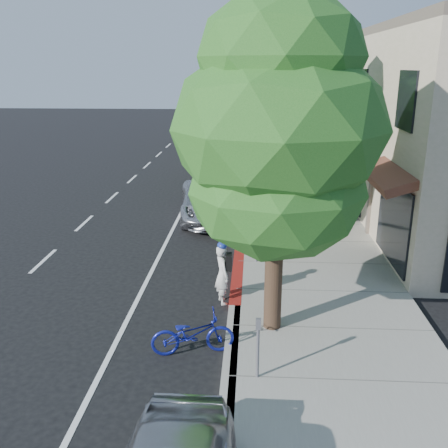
# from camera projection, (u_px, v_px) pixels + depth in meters

# --- Properties ---
(ground) EXTENTS (120.00, 120.00, 0.00)m
(ground) POSITION_uv_depth(u_px,v_px,m) (236.00, 293.00, 13.57)
(ground) COLOR black
(ground) RESTS_ON ground
(sidewalk) EXTENTS (4.60, 56.00, 0.15)m
(sidewalk) POSITION_uv_depth(u_px,v_px,m) (297.00, 211.00, 21.02)
(sidewalk) COLOR gray
(sidewalk) RESTS_ON ground
(curb) EXTENTS (0.30, 56.00, 0.15)m
(curb) POSITION_uv_depth(u_px,v_px,m) (243.00, 210.00, 21.15)
(curb) COLOR #9E998E
(curb) RESTS_ON ground
(curb_red_segment) EXTENTS (0.32, 4.00, 0.15)m
(curb_red_segment) POSITION_uv_depth(u_px,v_px,m) (237.00, 276.00, 14.49)
(curb_red_segment) COLOR maroon
(curb_red_segment) RESTS_ON ground
(storefront_building) EXTENTS (10.00, 36.00, 7.00)m
(storefront_building) POSITION_uv_depth(u_px,v_px,m) (412.00, 109.00, 29.09)
(storefront_building) COLOR beige
(storefront_building) RESTS_ON ground
(street_tree_0) EXTENTS (4.49, 4.49, 7.43)m
(street_tree_0) POSITION_uv_depth(u_px,v_px,m) (278.00, 133.00, 10.22)
(street_tree_0) COLOR black
(street_tree_0) RESTS_ON ground
(street_tree_1) EXTENTS (4.35, 4.35, 8.10)m
(street_tree_1) POSITION_uv_depth(u_px,v_px,m) (270.00, 91.00, 15.76)
(street_tree_1) COLOR black
(street_tree_1) RESTS_ON ground
(street_tree_2) EXTENTS (5.06, 5.06, 6.94)m
(street_tree_2) POSITION_uv_depth(u_px,v_px,m) (266.00, 109.00, 21.78)
(street_tree_2) COLOR black
(street_tree_2) RESTS_ON ground
(street_tree_3) EXTENTS (4.70, 4.70, 7.35)m
(street_tree_3) POSITION_uv_depth(u_px,v_px,m) (264.00, 93.00, 27.37)
(street_tree_3) COLOR black
(street_tree_3) RESTS_ON ground
(street_tree_4) EXTENTS (4.10, 4.10, 7.55)m
(street_tree_4) POSITION_uv_depth(u_px,v_px,m) (262.00, 84.00, 33.00)
(street_tree_4) COLOR black
(street_tree_4) RESTS_ON ground
(street_tree_5) EXTENTS (4.51, 4.51, 7.09)m
(street_tree_5) POSITION_uv_depth(u_px,v_px,m) (261.00, 87.00, 38.83)
(street_tree_5) COLOR black
(street_tree_5) RESTS_ON ground
(cyclist) EXTENTS (0.55, 0.67, 1.57)m
(cyclist) POSITION_uv_depth(u_px,v_px,m) (222.00, 275.00, 12.83)
(cyclist) COLOR silver
(cyclist) RESTS_ON ground
(bicycle) EXTENTS (1.87, 0.99, 0.93)m
(bicycle) POSITION_uv_depth(u_px,v_px,m) (193.00, 334.00, 10.62)
(bicycle) COLOR navy
(bicycle) RESTS_ON ground
(silver_suv) EXTENTS (3.06, 5.57, 1.48)m
(silver_suv) POSITION_uv_depth(u_px,v_px,m) (212.00, 200.00, 20.11)
(silver_suv) COLOR #B1B1B6
(silver_suv) RESTS_ON ground
(dark_sedan) EXTENTS (1.77, 4.79, 1.56)m
(dark_sedan) POSITION_uv_depth(u_px,v_px,m) (215.00, 188.00, 21.96)
(dark_sedan) COLOR black
(dark_sedan) RESTS_ON ground
(white_pickup) EXTENTS (2.29, 5.56, 1.61)m
(white_pickup) POSITION_uv_depth(u_px,v_px,m) (214.00, 152.00, 31.00)
(white_pickup) COLOR silver
(white_pickup) RESTS_ON ground
(dark_suv_far) EXTENTS (2.33, 4.62, 1.51)m
(dark_suv_far) POSITION_uv_depth(u_px,v_px,m) (241.00, 142.00, 35.29)
(dark_suv_far) COLOR black
(dark_suv_far) RESTS_ON ground
(pedestrian) EXTENTS (1.14, 1.11, 1.86)m
(pedestrian) POSITION_uv_depth(u_px,v_px,m) (307.00, 176.00, 22.78)
(pedestrian) COLOR black
(pedestrian) RESTS_ON sidewalk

